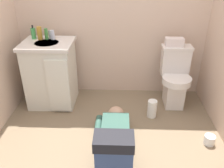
{
  "coord_description": "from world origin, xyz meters",
  "views": [
    {
      "loc": [
        0.11,
        -1.91,
        1.71
      ],
      "look_at": [
        0.03,
        0.43,
        0.45
      ],
      "focal_mm": 38.21,
      "sensor_mm": 36.0,
      "label": 1
    }
  ],
  "objects_px": {
    "faucet": "(50,34)",
    "bottle_clear": "(53,35)",
    "bottle_amber": "(40,33)",
    "vanity_cabinet": "(51,73)",
    "tissue_box": "(174,42)",
    "person_plumber": "(114,139)",
    "bottle_green": "(46,34)",
    "toilet_paper_roll": "(209,140)",
    "paper_towel_roll": "(152,109)",
    "soap_dispenser": "(33,33)",
    "toilet": "(175,78)"
  },
  "relations": [
    {
      "from": "vanity_cabinet",
      "to": "paper_towel_roll",
      "type": "relative_size",
      "value": 3.79
    },
    {
      "from": "vanity_cabinet",
      "to": "soap_dispenser",
      "type": "bearing_deg",
      "value": 146.9
    },
    {
      "from": "toilet",
      "to": "person_plumber",
      "type": "xyz_separation_m",
      "value": [
        -0.73,
        -0.94,
        -0.19
      ]
    },
    {
      "from": "faucet",
      "to": "bottle_clear",
      "type": "relative_size",
      "value": 0.9
    },
    {
      "from": "tissue_box",
      "to": "paper_towel_roll",
      "type": "height_order",
      "value": "tissue_box"
    },
    {
      "from": "faucet",
      "to": "bottle_clear",
      "type": "bearing_deg",
      "value": -39.13
    },
    {
      "from": "toilet",
      "to": "faucet",
      "type": "distance_m",
      "value": 1.64
    },
    {
      "from": "bottle_green",
      "to": "bottle_clear",
      "type": "height_order",
      "value": "bottle_green"
    },
    {
      "from": "faucet",
      "to": "bottle_green",
      "type": "height_order",
      "value": "bottle_green"
    },
    {
      "from": "bottle_amber",
      "to": "bottle_clear",
      "type": "distance_m",
      "value": 0.15
    },
    {
      "from": "soap_dispenser",
      "to": "paper_towel_roll",
      "type": "distance_m",
      "value": 1.69
    },
    {
      "from": "bottle_amber",
      "to": "paper_towel_roll",
      "type": "height_order",
      "value": "bottle_amber"
    },
    {
      "from": "tissue_box",
      "to": "faucet",
      "type": "bearing_deg",
      "value": 179.18
    },
    {
      "from": "bottle_amber",
      "to": "toilet_paper_roll",
      "type": "bearing_deg",
      "value": -24.07
    },
    {
      "from": "vanity_cabinet",
      "to": "tissue_box",
      "type": "xyz_separation_m",
      "value": [
        1.5,
        0.12,
        0.38
      ]
    },
    {
      "from": "bottle_amber",
      "to": "bottle_green",
      "type": "xyz_separation_m",
      "value": [
        0.08,
        0.01,
        -0.01
      ]
    },
    {
      "from": "vanity_cabinet",
      "to": "bottle_clear",
      "type": "relative_size",
      "value": 7.39
    },
    {
      "from": "soap_dispenser",
      "to": "toilet_paper_roll",
      "type": "relative_size",
      "value": 1.51
    },
    {
      "from": "bottle_amber",
      "to": "toilet_paper_roll",
      "type": "xyz_separation_m",
      "value": [
        1.9,
        -0.85,
        -0.85
      ]
    },
    {
      "from": "vanity_cabinet",
      "to": "bottle_clear",
      "type": "height_order",
      "value": "bottle_clear"
    },
    {
      "from": "vanity_cabinet",
      "to": "person_plumber",
      "type": "xyz_separation_m",
      "value": [
        0.82,
        -0.91,
        -0.24
      ]
    },
    {
      "from": "soap_dispenser",
      "to": "bottle_clear",
      "type": "height_order",
      "value": "soap_dispenser"
    },
    {
      "from": "bottle_green",
      "to": "bottle_clear",
      "type": "distance_m",
      "value": 0.07
    },
    {
      "from": "person_plumber",
      "to": "tissue_box",
      "type": "bearing_deg",
      "value": 56.41
    },
    {
      "from": "person_plumber",
      "to": "toilet_paper_roll",
      "type": "relative_size",
      "value": 9.68
    },
    {
      "from": "vanity_cabinet",
      "to": "faucet",
      "type": "bearing_deg",
      "value": 91.31
    },
    {
      "from": "bottle_green",
      "to": "soap_dispenser",
      "type": "bearing_deg",
      "value": 173.71
    },
    {
      "from": "bottle_amber",
      "to": "bottle_clear",
      "type": "xyz_separation_m",
      "value": [
        0.15,
        0.01,
        -0.02
      ]
    },
    {
      "from": "toilet",
      "to": "paper_towel_roll",
      "type": "bearing_deg",
      "value": -133.2
    },
    {
      "from": "faucet",
      "to": "bottle_green",
      "type": "bearing_deg",
      "value": -126.37
    },
    {
      "from": "faucet",
      "to": "toilet_paper_roll",
      "type": "distance_m",
      "value": 2.16
    },
    {
      "from": "paper_towel_roll",
      "to": "toilet_paper_roll",
      "type": "distance_m",
      "value": 0.71
    },
    {
      "from": "faucet",
      "to": "soap_dispenser",
      "type": "relative_size",
      "value": 0.6
    },
    {
      "from": "faucet",
      "to": "bottle_amber",
      "type": "height_order",
      "value": "bottle_amber"
    },
    {
      "from": "soap_dispenser",
      "to": "paper_towel_roll",
      "type": "xyz_separation_m",
      "value": [
        1.44,
        -0.41,
        -0.78
      ]
    },
    {
      "from": "bottle_green",
      "to": "toilet_paper_roll",
      "type": "distance_m",
      "value": 2.18
    },
    {
      "from": "faucet",
      "to": "bottle_green",
      "type": "relative_size",
      "value": 0.75
    },
    {
      "from": "tissue_box",
      "to": "paper_towel_roll",
      "type": "distance_m",
      "value": 0.84
    },
    {
      "from": "bottle_green",
      "to": "bottle_clear",
      "type": "relative_size",
      "value": 1.2
    },
    {
      "from": "toilet",
      "to": "tissue_box",
      "type": "xyz_separation_m",
      "value": [
        -0.04,
        0.09,
        0.43
      ]
    },
    {
      "from": "bottle_green",
      "to": "toilet",
      "type": "bearing_deg",
      "value": -2.69
    },
    {
      "from": "soap_dispenser",
      "to": "paper_towel_roll",
      "type": "bearing_deg",
      "value": -15.93
    },
    {
      "from": "bottle_amber",
      "to": "soap_dispenser",
      "type": "bearing_deg",
      "value": 162.3
    },
    {
      "from": "person_plumber",
      "to": "bottle_amber",
      "type": "relative_size",
      "value": 6.87
    },
    {
      "from": "tissue_box",
      "to": "bottle_green",
      "type": "distance_m",
      "value": 1.54
    },
    {
      "from": "tissue_box",
      "to": "paper_towel_roll",
      "type": "relative_size",
      "value": 1.02
    },
    {
      "from": "tissue_box",
      "to": "vanity_cabinet",
      "type": "bearing_deg",
      "value": -175.28
    },
    {
      "from": "tissue_box",
      "to": "bottle_clear",
      "type": "height_order",
      "value": "bottle_clear"
    },
    {
      "from": "faucet",
      "to": "tissue_box",
      "type": "height_order",
      "value": "faucet"
    },
    {
      "from": "faucet",
      "to": "bottle_green",
      "type": "xyz_separation_m",
      "value": [
        -0.03,
        -0.04,
        0.02
      ]
    }
  ]
}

